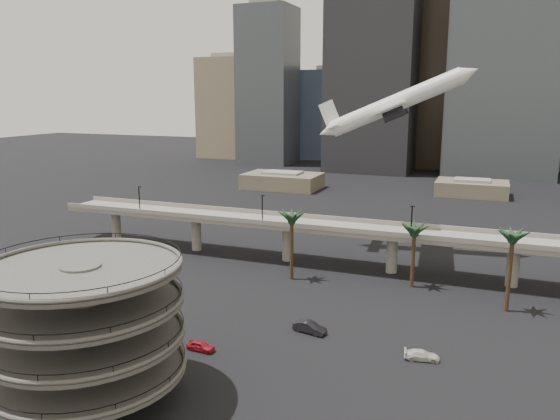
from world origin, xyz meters
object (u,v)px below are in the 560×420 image
at_px(car_b, 310,327).
at_px(car_c, 422,355).
at_px(parking_ramp, 85,320).
at_px(overpass, 338,231).
at_px(car_a, 201,346).
at_px(airborne_jet, 394,104).

bearing_deg(car_b, car_c, -87.44).
height_order(parking_ramp, car_b, parking_ramp).
bearing_deg(overpass, parking_ramp, -102.43).
relative_size(overpass, car_a, 32.18).
bearing_deg(parking_ramp, car_b, 56.09).
height_order(car_a, car_b, car_b).
relative_size(parking_ramp, overpass, 0.17).
xyz_separation_m(parking_ramp, overpass, (13.00, 59.00, -2.50)).
xyz_separation_m(airborne_jet, car_b, (-2.63, -48.77, -31.60)).
xyz_separation_m(overpass, car_c, (21.33, -35.15, -6.67)).
relative_size(overpass, car_c, 28.26).
relative_size(parking_ramp, car_b, 4.39).
distance_m(car_b, car_c, 16.74).
distance_m(parking_ramp, airborne_jet, 81.17).
height_order(overpass, airborne_jet, airborne_jet).
bearing_deg(car_c, airborne_jet, 5.18).
relative_size(overpass, airborne_jet, 3.77).
distance_m(overpass, car_a, 44.60).
bearing_deg(car_a, overpass, -5.85).
bearing_deg(airborne_jet, overpass, -119.72).
distance_m(parking_ramp, car_c, 42.79).
bearing_deg(airborne_jet, car_c, -80.01).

